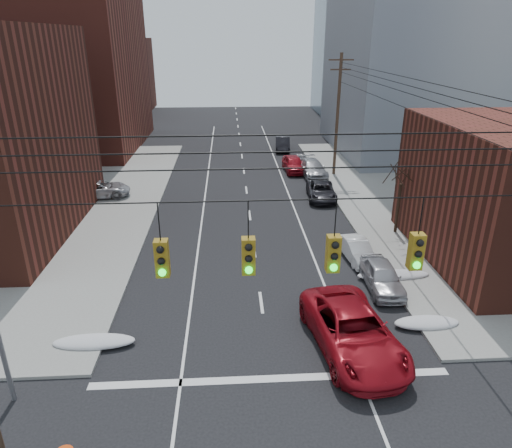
{
  "coord_description": "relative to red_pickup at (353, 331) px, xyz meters",
  "views": [
    {
      "loc": [
        -1.44,
        -7.49,
        12.33
      ],
      "look_at": [
        -0.08,
        15.02,
        3.0
      ],
      "focal_mm": 32.0,
      "sensor_mm": 36.0,
      "label": 1
    }
  ],
  "objects": [
    {
      "name": "building_brick_tall",
      "position": [
        -27.56,
        39.88,
        14.09
      ],
      "size": [
        24.0,
        20.0,
        30.0
      ],
      "primitive_type": "cube",
      "color": "maroon",
      "rests_on": "ground"
    },
    {
      "name": "building_brick_far",
      "position": [
        -29.56,
        65.88,
        5.09
      ],
      "size": [
        22.0,
        18.0,
        12.0
      ],
      "primitive_type": "cube",
      "color": "#512218",
      "rests_on": "ground"
    },
    {
      "name": "building_office",
      "position": [
        18.44,
        35.88,
        11.59
      ],
      "size": [
        22.0,
        20.0,
        25.0
      ],
      "primitive_type": "cube",
      "color": "gray",
      "rests_on": "ground"
    },
    {
      "name": "building_glass",
      "position": [
        20.44,
        61.88,
        10.09
      ],
      "size": [
        20.0,
        18.0,
        22.0
      ],
      "primitive_type": "cube",
      "color": "gray",
      "rests_on": "ground"
    },
    {
      "name": "utility_pole_far",
      "position": [
        4.94,
        25.88,
        4.87
      ],
      "size": [
        2.2,
        0.28,
        11.0
      ],
      "color": "#473323",
      "rests_on": "ground"
    },
    {
      "name": "traffic_signals",
      "position": [
        -3.47,
        -5.15,
        6.25
      ],
      "size": [
        17.0,
        0.42,
        2.02
      ],
      "color": "black",
      "rests_on": "ground"
    },
    {
      "name": "bare_tree",
      "position": [
        6.02,
        11.88,
        1.41
      ],
      "size": [
        2.09,
        2.2,
        4.93
      ],
      "color": "black",
      "rests_on": "ground"
    },
    {
      "name": "snow_nw",
      "position": [
        -10.96,
        0.88,
        -0.7
      ],
      "size": [
        3.5,
        1.08,
        0.42
      ],
      "primitive_type": "ellipsoid",
      "color": "silver",
      "rests_on": "ground"
    },
    {
      "name": "snow_ne",
      "position": [
        3.84,
        1.38,
        -0.7
      ],
      "size": [
        3.0,
        1.08,
        0.42
      ],
      "primitive_type": "ellipsoid",
      "color": "silver",
      "rests_on": "ground"
    },
    {
      "name": "snow_east_far",
      "position": [
        3.84,
        5.88,
        -0.7
      ],
      "size": [
        4.0,
        1.08,
        0.42
      ],
      "primitive_type": "ellipsoid",
      "color": "silver",
      "rests_on": "ground"
    },
    {
      "name": "red_pickup",
      "position": [
        0.0,
        0.0,
        0.0
      ],
      "size": [
        3.87,
        6.92,
        1.83
      ],
      "primitive_type": "imported",
      "rotation": [
        0.0,
        0.0,
        0.13
      ],
      "color": "maroon",
      "rests_on": "ground"
    },
    {
      "name": "parked_car_a",
      "position": [
        2.84,
        4.92,
        -0.2
      ],
      "size": [
        1.77,
        4.22,
        1.43
      ],
      "primitive_type": "imported",
      "rotation": [
        0.0,
        0.0,
        -0.02
      ],
      "color": "#B4B4B9",
      "rests_on": "ground"
    },
    {
      "name": "parked_car_b",
      "position": [
        2.43,
        8.26,
        -0.3
      ],
      "size": [
        1.67,
        3.83,
        1.23
      ],
      "primitive_type": "imported",
      "rotation": [
        0.0,
        0.0,
        0.1
      ],
      "color": "white",
      "rests_on": "ground"
    },
    {
      "name": "parked_car_c",
      "position": [
        2.43,
        19.21,
        -0.26
      ],
      "size": [
        2.56,
        4.88,
        1.31
      ],
      "primitive_type": "imported",
      "rotation": [
        0.0,
        0.0,
        -0.08
      ],
      "color": "black",
      "rests_on": "ground"
    },
    {
      "name": "parked_car_d",
      "position": [
        2.84,
        25.82,
        -0.16
      ],
      "size": [
        2.59,
        5.37,
        1.51
      ],
      "primitive_type": "imported",
      "rotation": [
        0.0,
        0.0,
        0.09
      ],
      "color": "#A3A3A7",
      "rests_on": "ground"
    },
    {
      "name": "parked_car_e",
      "position": [
        1.28,
        27.42,
        -0.14
      ],
      "size": [
        2.05,
        4.61,
        1.54
      ],
      "primitive_type": "imported",
      "rotation": [
        0.0,
        0.0,
        0.05
      ],
      "color": "maroon",
      "rests_on": "ground"
    },
    {
      "name": "parked_car_f",
      "position": [
        1.24,
        36.39,
        -0.16
      ],
      "size": [
        2.04,
        4.73,
        1.51
      ],
      "primitive_type": "imported",
      "rotation": [
        0.0,
        0.0,
        -0.1
      ],
      "color": "black",
      "rests_on": "ground"
    },
    {
      "name": "lot_car_b",
      "position": [
        -15.59,
        20.34,
        -0.09
      ],
      "size": [
        5.18,
        3.0,
        1.36
      ],
      "primitive_type": "imported",
      "rotation": [
        0.0,
        0.0,
        1.73
      ],
      "color": "#A9A8AD",
      "rests_on": "sidewalk_nw"
    },
    {
      "name": "lot_car_d",
      "position": [
        -20.78,
        21.04,
        -0.05
      ],
      "size": [
        4.29,
        2.01,
        1.42
      ],
      "primitive_type": "imported",
      "rotation": [
        0.0,
        0.0,
        1.65
      ],
      "color": "#B3B2B7",
      "rests_on": "sidewalk_nw"
    }
  ]
}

